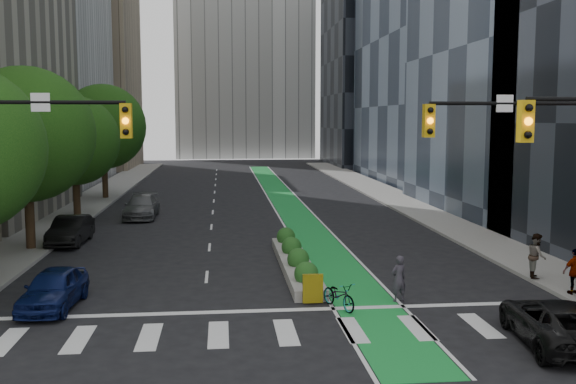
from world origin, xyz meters
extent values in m
plane|color=black|center=(0.00, 0.00, 0.00)|extent=(160.00, 160.00, 0.00)
cube|color=gray|center=(-11.80, 25.00, 0.07)|extent=(3.60, 90.00, 0.15)
cube|color=gray|center=(11.80, 25.00, 0.07)|extent=(3.60, 90.00, 0.15)
cube|color=green|center=(3.00, 30.00, 0.01)|extent=(2.20, 70.00, 0.01)
cube|color=tan|center=(-20.00, 66.00, 13.00)|extent=(14.00, 16.00, 26.00)
cube|color=black|center=(20.00, 68.00, 14.00)|extent=(14.00, 18.00, 28.00)
cylinder|color=black|center=(-11.00, 12.00, 2.52)|extent=(0.44, 0.44, 5.04)
sphere|color=#113F0D|center=(-11.00, 12.00, 5.58)|extent=(6.40, 6.40, 6.40)
cylinder|color=black|center=(-11.00, 22.00, 2.24)|extent=(0.44, 0.44, 4.48)
sphere|color=#113F0D|center=(-11.00, 22.00, 4.96)|extent=(5.60, 5.60, 5.60)
cylinder|color=black|center=(-11.00, 32.00, 2.58)|extent=(0.44, 0.44, 5.15)
sphere|color=#113F0D|center=(-11.00, 32.00, 5.70)|extent=(6.60, 6.60, 6.60)
cylinder|color=black|center=(-7.45, 0.50, 6.80)|extent=(5.50, 0.12, 0.12)
cube|color=gold|center=(-4.70, 0.50, 6.25)|extent=(0.34, 0.28, 1.05)
sphere|color=orange|center=(-4.70, 0.34, 6.25)|extent=(0.20, 0.20, 0.20)
cube|color=white|center=(-7.17, 0.47, 6.80)|extent=(0.55, 0.04, 0.55)
cylinder|color=black|center=(7.45, 0.50, 6.80)|extent=(5.50, 0.12, 0.12)
cube|color=gold|center=(4.70, 0.50, 6.25)|extent=(0.34, 0.28, 1.05)
sphere|color=orange|center=(4.70, 0.34, 6.25)|extent=(0.20, 0.20, 0.20)
cube|color=white|center=(7.17, 0.47, 6.80)|extent=(0.55, 0.04, 0.55)
cube|color=gold|center=(5.70, -4.00, 6.25)|extent=(0.34, 0.28, 1.05)
sphere|color=orange|center=(5.70, -4.16, 6.25)|extent=(0.20, 0.20, 0.20)
cube|color=gray|center=(1.20, 7.00, 0.20)|extent=(1.20, 10.00, 0.40)
cube|color=yellow|center=(1.20, 1.80, 0.55)|extent=(0.70, 0.12, 1.00)
sphere|color=#194C19|center=(1.20, 3.50, 0.65)|extent=(0.90, 0.90, 0.90)
sphere|color=#194C19|center=(1.20, 6.00, 0.65)|extent=(0.90, 0.90, 0.90)
sphere|color=#194C19|center=(1.20, 8.50, 0.65)|extent=(0.90, 0.90, 0.90)
sphere|color=#194C19|center=(1.20, 11.00, 0.65)|extent=(0.90, 0.90, 0.90)
imported|color=gray|center=(2.00, 1.21, 0.46)|extent=(1.27, 1.85, 0.92)
imported|color=#342F38|center=(4.20, 1.81, 0.82)|extent=(0.69, 0.57, 1.63)
imported|color=#0C1648|center=(-7.49, 2.25, 0.67)|extent=(1.84, 4.02, 1.34)
imported|color=black|center=(-9.50, 13.58, 0.71)|extent=(1.62, 4.33, 1.41)
imported|color=#4F5153|center=(-7.00, 22.00, 0.71)|extent=(2.00, 4.90, 1.42)
imported|color=black|center=(7.43, -2.79, 0.65)|extent=(2.71, 4.88, 1.29)
imported|color=gray|center=(10.30, 3.98, 1.02)|extent=(0.92, 1.03, 1.75)
imported|color=gray|center=(10.51, 1.58, 0.96)|extent=(0.98, 0.45, 1.63)
camera|label=1|loc=(-1.84, -19.35, 6.31)|focal=40.00mm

